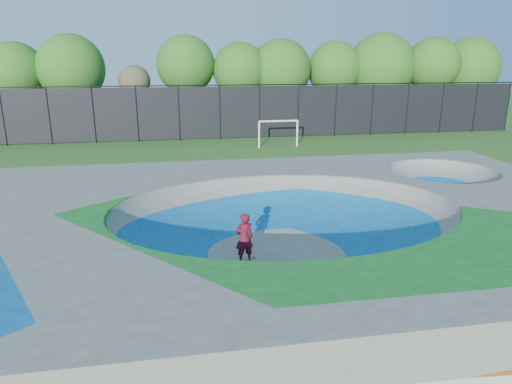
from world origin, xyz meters
TOP-DOWN VIEW (x-y plane):
  - ground at (0.00, 0.00)m, footprint 120.00×120.00m
  - skate_deck at (0.00, 0.00)m, footprint 22.00×14.00m
  - skater at (-1.43, -0.68)m, footprint 0.64×0.49m
  - skateboard at (-1.43, -0.68)m, footprint 0.81×0.47m
  - soccer_goal at (3.63, 17.26)m, footprint 2.80×0.12m
  - fence at (0.00, 21.00)m, footprint 48.09×0.09m
  - treeline at (1.10, 26.24)m, footprint 53.71×7.14m

SIDE VIEW (x-z plane):
  - ground at x=0.00m, z-range 0.00..0.00m
  - skateboard at x=-1.43m, z-range 0.00..0.05m
  - skate_deck at x=0.00m, z-range 0.00..1.50m
  - skater at x=-1.43m, z-range 0.00..1.57m
  - soccer_goal at x=3.63m, z-range 0.35..2.20m
  - fence at x=0.00m, z-range 0.08..4.12m
  - treeline at x=1.10m, z-range 0.96..9.07m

